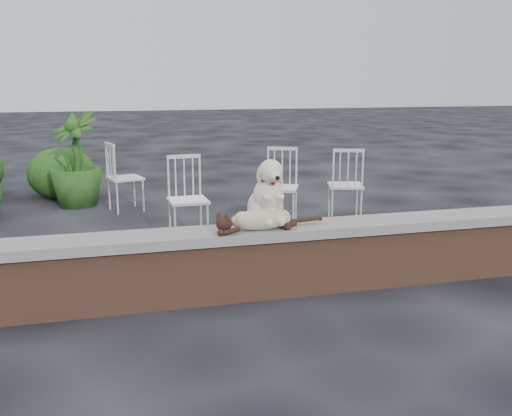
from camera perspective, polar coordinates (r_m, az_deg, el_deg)
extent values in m
plane|color=black|center=(4.78, -0.76, -8.81)|extent=(60.00, 60.00, 0.00)
cube|color=brown|center=(4.69, -0.76, -5.97)|extent=(6.00, 0.30, 0.50)
cube|color=slate|center=(4.61, -0.78, -2.56)|extent=(6.20, 0.40, 0.08)
imported|color=#184814|center=(8.38, -17.82, 4.71)|extent=(1.06, 1.06, 1.34)
ellipsoid|color=#184814|center=(9.15, -19.04, 3.31)|extent=(1.02, 0.93, 0.80)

